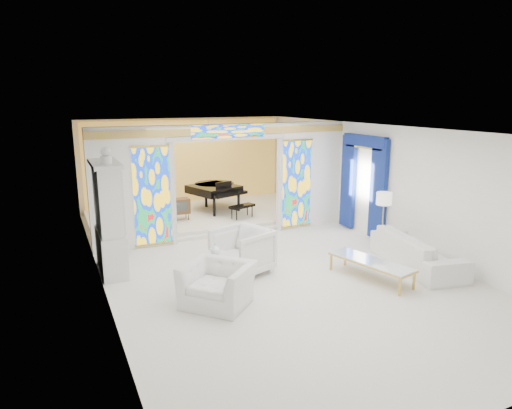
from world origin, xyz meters
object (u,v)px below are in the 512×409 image
coffee_table (371,262)px  grand_piano (215,189)px  tv_console (180,206)px  armchair_right (242,251)px  china_cabinet (109,219)px  sofa (417,251)px  armchair_left (217,284)px

coffee_table → grand_piano: size_ratio=0.71×
tv_console → armchair_right: bearing=-87.2°
armchair_right → coffee_table: 2.67m
tv_console → china_cabinet: bearing=-128.1°
sofa → coffee_table: 1.41m
coffee_table → grand_piano: 6.53m
armchair_left → armchair_right: (1.01, 1.22, 0.11)m
tv_console → grand_piano: bearing=30.4°
armchair_right → tv_console: size_ratio=1.71×
coffee_table → grand_piano: bearing=99.4°
china_cabinet → coffee_table: size_ratio=1.42×
grand_piano → coffee_table: bearing=-99.6°
armchair_left → coffee_table: size_ratio=0.61×
china_cabinet → tv_console: (2.31, 2.95, -0.58)m
china_cabinet → tv_console: size_ratio=4.33×
armchair_right → grand_piano: size_ratio=0.40×
china_cabinet → sofa: china_cabinet is taller
coffee_table → sofa: bearing=7.0°
sofa → coffee_table: bearing=108.5°
armchair_left → coffee_table: bearing=42.8°
sofa → grand_piano: grand_piano is taller
china_cabinet → armchair_right: china_cabinet is taller
armchair_right → coffee_table: (2.25, -1.44, -0.11)m
coffee_table → china_cabinet: bearing=150.8°
armchair_left → china_cabinet: bearing=168.1°
china_cabinet → armchair_left: 2.98m
armchair_left → tv_console: 5.46m
armchair_left → sofa: size_ratio=0.47×
sofa → grand_piano: 6.74m
grand_piano → tv_console: size_ratio=4.32×
sofa → tv_console: size_ratio=4.00×
china_cabinet → grand_piano: (3.70, 3.76, -0.33)m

